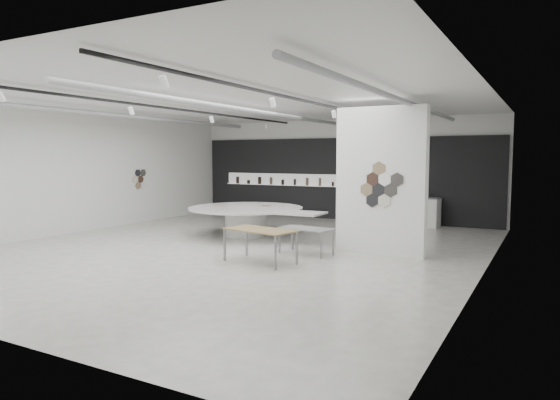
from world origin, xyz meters
The scene contains 7 objects.
room centered at (-0.09, 0.00, 2.07)m, with size 12.02×14.02×3.82m.
back_wall_display centered at (-0.08, 6.93, 1.54)m, with size 11.80×0.27×3.10m.
partition_column centered at (3.50, 1.00, 1.80)m, with size 2.20×0.38×3.60m.
display_island centered at (-0.88, 1.84, 0.57)m, with size 4.46×3.51×0.89m.
sample_table_wood centered at (1.41, -1.25, 0.71)m, with size 1.76×1.12×0.76m.
sample_table_stone centered at (1.91, 0.12, 0.60)m, with size 1.34×0.79×0.66m.
kitchen_counter centered at (2.98, 6.51, 0.50)m, with size 1.79×0.78×1.39m.
Camera 1 is at (7.16, -10.81, 2.40)m, focal length 32.00 mm.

